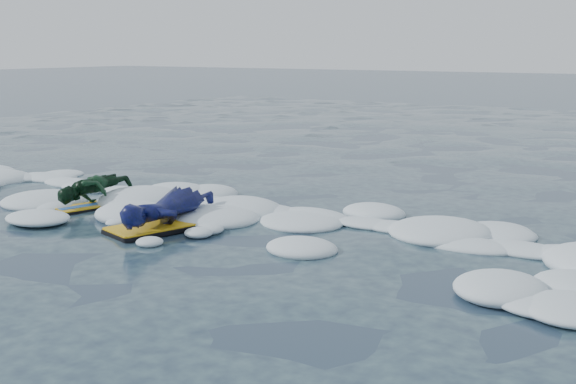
% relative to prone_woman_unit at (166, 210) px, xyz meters
% --- Properties ---
extents(ground, '(120.00, 120.00, 0.00)m').
position_rel_prone_woman_unit_xyz_m(ground, '(0.69, -0.21, -0.23)').
color(ground, '#1B3141').
rests_on(ground, ground).
extents(foam_band, '(12.00, 3.10, 0.30)m').
position_rel_prone_woman_unit_xyz_m(foam_band, '(0.69, 0.82, -0.23)').
color(foam_band, white).
rests_on(foam_band, ground).
extents(prone_woman_unit, '(0.94, 1.80, 0.45)m').
position_rel_prone_woman_unit_xyz_m(prone_woman_unit, '(0.00, 0.00, 0.00)').
color(prone_woman_unit, black).
rests_on(prone_woman_unit, ground).
extents(prone_child_unit, '(0.62, 1.22, 0.45)m').
position_rel_prone_woman_unit_xyz_m(prone_child_unit, '(-1.65, 0.36, 0.00)').
color(prone_child_unit, black).
rests_on(prone_child_unit, ground).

